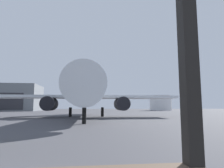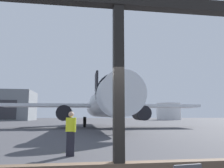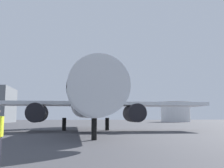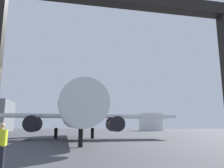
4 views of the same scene
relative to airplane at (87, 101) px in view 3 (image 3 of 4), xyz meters
name	(u,v)px [view 3 (image 3 of 4)]	position (x,y,z in m)	size (l,w,h in m)	color
ground_plane	(68,127)	(-2.33, 14.29, -3.19)	(220.00, 220.00, 0.00)	#424247
airplane	(87,101)	(0.00, 0.00, 0.00)	(26.38, 29.70, 10.01)	silver
fuel_storage_tank	(175,112)	(30.88, 52.43, 0.02)	(9.26, 9.26, 6.42)	white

